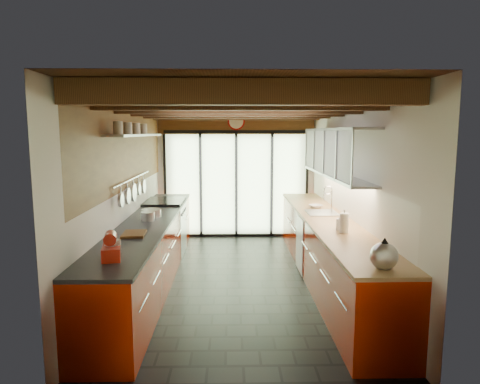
{
  "coord_description": "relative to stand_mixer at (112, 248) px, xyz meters",
  "views": [
    {
      "loc": [
        -0.11,
        -5.96,
        2.14
      ],
      "look_at": [
        0.03,
        0.4,
        1.25
      ],
      "focal_mm": 32.0,
      "sensor_mm": 36.0,
      "label": 1
    }
  ],
  "objects": [
    {
      "name": "ground",
      "position": [
        1.27,
        1.9,
        -1.03
      ],
      "size": [
        5.5,
        5.5,
        0.0
      ],
      "primitive_type": "plane",
      "color": "black",
      "rests_on": "ground"
    },
    {
      "name": "room_shell",
      "position": [
        1.27,
        1.9,
        0.62
      ],
      "size": [
        5.5,
        5.5,
        5.5
      ],
      "color": "silver",
      "rests_on": "ground"
    },
    {
      "name": "ceiling_beams",
      "position": [
        1.27,
        2.28,
        1.43
      ],
      "size": [
        3.14,
        5.06,
        4.9
      ],
      "color": "#593316",
      "rests_on": "ground"
    },
    {
      "name": "glass_door",
      "position": [
        1.27,
        4.59,
        0.63
      ],
      "size": [
        2.95,
        0.1,
        2.9
      ],
      "color": "#C6EAAD",
      "rests_on": "ground"
    },
    {
      "name": "left_counter",
      "position": [
        -0.0,
        1.9,
        -0.57
      ],
      "size": [
        0.68,
        5.0,
        0.92
      ],
      "color": "#9C1800",
      "rests_on": "ground"
    },
    {
      "name": "range_stove",
      "position": [
        -0.0,
        3.35,
        -0.56
      ],
      "size": [
        0.66,
        0.9,
        0.97
      ],
      "color": "silver",
      "rests_on": "ground"
    },
    {
      "name": "right_counter",
      "position": [
        2.54,
        1.9,
        -0.57
      ],
      "size": [
        0.68,
        5.0,
        0.92
      ],
      "color": "#9C1800",
      "rests_on": "ground"
    },
    {
      "name": "sink_assembly",
      "position": [
        2.56,
        2.3,
        -0.07
      ],
      "size": [
        0.45,
        0.52,
        0.43
      ],
      "color": "silver",
      "rests_on": "right_counter"
    },
    {
      "name": "upper_cabinets_right",
      "position": [
        2.7,
        2.2,
        0.82
      ],
      "size": [
        0.34,
        3.0,
        3.0
      ],
      "color": "silver",
      "rests_on": "ground"
    },
    {
      "name": "left_wall_fixtures",
      "position": [
        -0.2,
        2.08,
        0.82
      ],
      "size": [
        0.28,
        2.6,
        0.96
      ],
      "color": "silver",
      "rests_on": "ground"
    },
    {
      "name": "stand_mixer",
      "position": [
        0.0,
        0.0,
        0.0
      ],
      "size": [
        0.23,
        0.33,
        0.28
      ],
      "color": "red",
      "rests_on": "left_counter"
    },
    {
      "name": "pot_large",
      "position": [
        0.0,
        1.82,
        -0.05
      ],
      "size": [
        0.19,
        0.19,
        0.12
      ],
      "primitive_type": "cylinder",
      "rotation": [
        0.0,
        0.0,
        -0.01
      ],
      "color": "silver",
      "rests_on": "left_counter"
    },
    {
      "name": "pot_small",
      "position": [
        0.0,
        2.08,
        -0.05
      ],
      "size": [
        0.34,
        0.34,
        0.11
      ],
      "primitive_type": "cylinder",
      "rotation": [
        0.0,
        0.0,
        0.2
      ],
      "color": "silver",
      "rests_on": "left_counter"
    },
    {
      "name": "cutting_board",
      "position": [
        0.0,
        0.96,
        -0.09
      ],
      "size": [
        0.28,
        0.38,
        0.03
      ],
      "primitive_type": "cube",
      "rotation": [
        0.0,
        0.0,
        0.06
      ],
      "color": "brown",
      "rests_on": "left_counter"
    },
    {
      "name": "kettle",
      "position": [
        2.54,
        -0.35,
        0.02
      ],
      "size": [
        0.29,
        0.33,
        0.3
      ],
      "color": "silver",
      "rests_on": "right_counter"
    },
    {
      "name": "paper_towel",
      "position": [
        2.54,
        1.02,
        0.01
      ],
      "size": [
        0.14,
        0.14,
        0.29
      ],
      "color": "white",
      "rests_on": "right_counter"
    },
    {
      "name": "soap_bottle",
      "position": [
        2.54,
        1.18,
        -0.0
      ],
      "size": [
        0.13,
        0.13,
        0.22
      ],
      "primitive_type": "imported",
      "rotation": [
        0.0,
        0.0,
        -0.41
      ],
      "color": "silver",
      "rests_on": "right_counter"
    },
    {
      "name": "bowl",
      "position": [
        2.54,
        2.77,
        -0.08
      ],
      "size": [
        0.27,
        0.27,
        0.05
      ],
      "primitive_type": "imported",
      "rotation": [
        0.0,
        0.0,
        0.37
      ],
      "color": "silver",
      "rests_on": "right_counter"
    }
  ]
}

